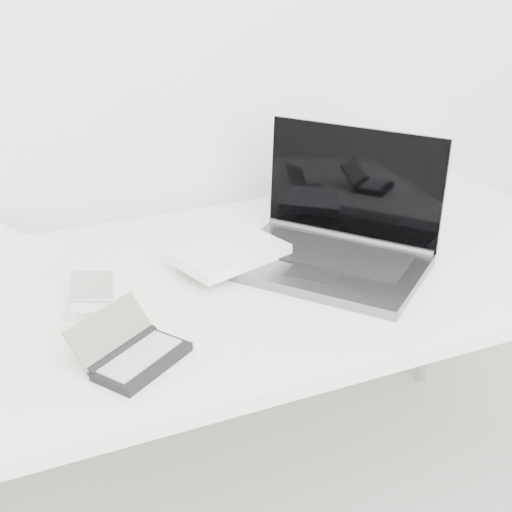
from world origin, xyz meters
name	(u,v)px	position (x,y,z in m)	size (l,w,h in m)	color
desk	(261,290)	(0.00, 1.55, 0.68)	(1.60, 0.80, 0.73)	white
laptop_large	(315,244)	(0.12, 1.54, 0.78)	(0.57, 0.51, 0.28)	slate
pda_silver	(90,304)	(-0.37, 1.53, 0.74)	(0.11, 0.12, 0.07)	silver
palmtop_charcoal	(133,353)	(-0.34, 1.32, 0.75)	(0.22, 0.21, 0.08)	black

